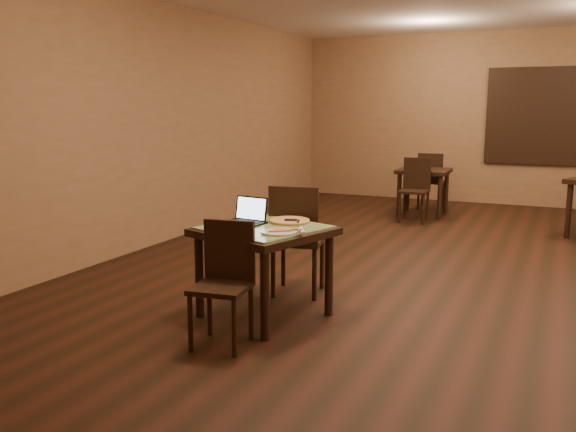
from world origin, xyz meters
The scene contains 18 objects.
ground centered at (0.00, 0.00, 0.00)m, with size 10.00×10.00×0.00m, color black.
wall_back centered at (0.00, 5.00, 1.50)m, with size 8.00×0.02×3.00m, color #906749.
wall_front centered at (0.00, -5.00, 1.50)m, with size 8.00×0.02×3.00m, color #906749.
wall_left centered at (-4.00, 0.00, 1.50)m, with size 0.02×10.00×3.00m, color #906749.
mural centered at (0.50, 4.96, 1.55)m, with size 2.34×0.05×1.64m.
tiled_table centered at (-1.55, -1.96, 0.66)m, with size 1.16×1.16×0.76m.
chair_main_near centered at (-1.56, -2.58, 0.51)m, with size 0.44×0.44×0.91m.
chair_main_far centered at (-1.53, -1.35, 0.58)m, with size 0.53×0.53×1.03m.
laptop centered at (-1.75, -1.86, 0.82)m, with size 0.33×0.28×0.21m.
plate centered at (-1.33, -2.14, 0.77)m, with size 0.29×0.29×0.02m, color white.
pizza_slice centered at (-1.33, -2.14, 0.79)m, with size 0.21×0.21×0.02m, color beige, non-canonical shape.
pizza_pan centered at (-1.43, -1.72, 0.77)m, with size 0.34×0.34×0.01m, color silver.
pizza_whole centered at (-1.43, -1.72, 0.78)m, with size 0.34×0.34×0.02m.
spatula centered at (-1.41, -1.74, 0.79)m, with size 0.11×0.26×0.01m, color silver.
napkin_roll centered at (-1.15, -2.10, 0.78)m, with size 0.13×0.18×0.04m.
other_table_b centered at (-1.38, 3.34, 0.61)m, with size 0.80×0.80×0.74m.
other_table_b_chair_near centered at (-1.38, 2.79, 0.54)m, with size 0.42×0.42×0.95m.
other_table_b_chair_far centered at (-1.38, 3.90, 0.54)m, with size 0.42×0.42×0.95m.
Camera 1 is at (0.66, -6.31, 1.75)m, focal length 38.00 mm.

